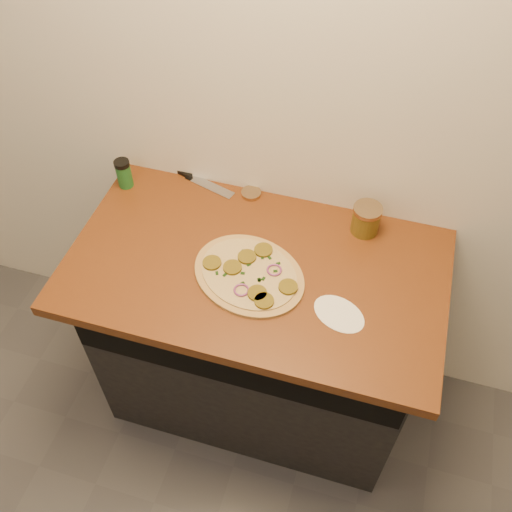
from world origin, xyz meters
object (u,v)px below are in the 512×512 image
(salsa_jar, at_px, (366,219))
(spice_shaker, at_px, (124,173))
(chefs_knife, at_px, (194,178))
(pizza, at_px, (249,274))

(salsa_jar, bearing_deg, spice_shaker, -178.59)
(chefs_knife, bearing_deg, salsa_jar, -6.98)
(salsa_jar, distance_m, spice_shaker, 0.85)
(pizza, xyz_separation_m, spice_shaker, (-0.54, 0.27, 0.05))
(salsa_jar, height_order, spice_shaker, spice_shaker)
(pizza, distance_m, spice_shaker, 0.61)
(pizza, height_order, chefs_knife, pizza)
(spice_shaker, bearing_deg, pizza, -26.71)
(pizza, xyz_separation_m, salsa_jar, (0.31, 0.29, 0.04))
(pizza, distance_m, chefs_knife, 0.49)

